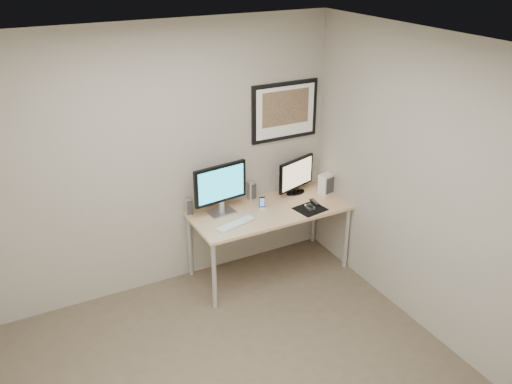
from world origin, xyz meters
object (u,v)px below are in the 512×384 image
(speaker_right, at_px, (251,191))
(phone_dock, at_px, (262,203))
(framed_art, at_px, (285,111))
(desk, at_px, (269,215))
(monitor_large, at_px, (220,187))
(keyboard, at_px, (236,224))
(monitor_tv, at_px, (296,175))
(fan_unit, at_px, (326,184))
(speaker_left, at_px, (189,206))

(speaker_right, xyz_separation_m, phone_dock, (-0.00, -0.25, -0.03))
(framed_art, height_order, phone_dock, framed_art)
(desk, xyz_separation_m, phone_dock, (-0.06, 0.06, 0.13))
(framed_art, distance_m, monitor_large, 1.03)
(monitor_large, xyz_separation_m, phone_dock, (0.41, -0.09, -0.22))
(monitor_large, height_order, keyboard, monitor_large)
(monitor_tv, distance_m, speaker_right, 0.51)
(fan_unit, bearing_deg, speaker_right, 148.87)
(monitor_large, relative_size, monitor_tv, 1.16)
(monitor_large, relative_size, keyboard, 1.32)
(speaker_left, bearing_deg, framed_art, 14.67)
(framed_art, relative_size, monitor_large, 1.32)
(monitor_tv, xyz_separation_m, phone_dock, (-0.49, -0.15, -0.15))
(monitor_tv, bearing_deg, fan_unit, -46.58)
(desk, xyz_separation_m, speaker_right, (-0.05, 0.30, 0.16))
(speaker_right, bearing_deg, fan_unit, -30.91)
(framed_art, relative_size, fan_unit, 3.34)
(monitor_tv, distance_m, keyboard, 0.95)
(desk, relative_size, monitor_large, 2.82)
(desk, xyz_separation_m, keyboard, (-0.44, -0.13, 0.07))
(keyboard, bearing_deg, framed_art, 14.96)
(fan_unit, bearing_deg, monitor_tv, 138.22)
(speaker_left, height_order, fan_unit, fan_unit)
(monitor_tv, xyz_separation_m, speaker_right, (-0.49, 0.10, -0.11))
(monitor_large, bearing_deg, framed_art, 5.61)
(monitor_tv, bearing_deg, phone_dock, 179.19)
(framed_art, bearing_deg, desk, -136.54)
(monitor_large, distance_m, keyboard, 0.39)
(speaker_left, relative_size, speaker_right, 0.90)
(phone_dock, xyz_separation_m, keyboard, (-0.38, -0.18, -0.06))
(desk, xyz_separation_m, monitor_large, (-0.47, 0.15, 0.35))
(speaker_right, relative_size, phone_dock, 1.50)
(speaker_right, bearing_deg, keyboard, -144.93)
(monitor_large, distance_m, speaker_right, 0.48)
(framed_art, height_order, speaker_right, framed_art)
(speaker_left, bearing_deg, monitor_large, -12.27)
(speaker_left, height_order, speaker_right, speaker_right)
(framed_art, height_order, speaker_left, framed_art)
(keyboard, bearing_deg, desk, 0.85)
(speaker_left, height_order, phone_dock, speaker_left)
(desk, bearing_deg, monitor_large, 162.53)
(desk, height_order, framed_art, framed_art)
(framed_art, bearing_deg, monitor_large, -167.32)
(speaker_right, bearing_deg, phone_dock, -103.88)
(desk, height_order, speaker_right, speaker_right)
(phone_dock, distance_m, keyboard, 0.43)
(monitor_large, bearing_deg, fan_unit, -11.83)
(speaker_left, distance_m, keyboard, 0.52)
(desk, bearing_deg, speaker_left, 159.99)
(framed_art, relative_size, phone_dock, 5.77)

